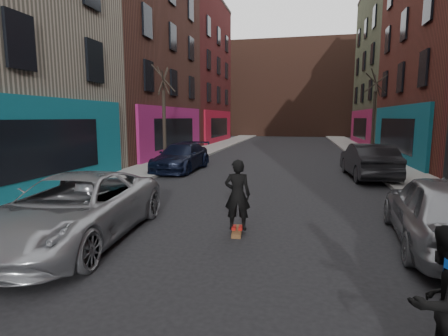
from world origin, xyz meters
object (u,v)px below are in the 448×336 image
at_px(parked_left_far, 74,208).
at_px(skateboarder, 237,195).
at_px(tree_right_far, 374,106).
at_px(skateboard, 237,231).
at_px(tree_left_far, 164,107).
at_px(parked_right_end, 368,161).
at_px(parked_left_end, 181,157).
at_px(parked_right_far, 444,211).
at_px(pedestrian, 443,302).

height_order(parked_left_far, skateboarder, skateboarder).
bearing_deg(tree_right_far, skateboard, -109.80).
height_order(tree_left_far, skateboarder, tree_left_far).
relative_size(tree_left_far, parked_right_end, 1.34).
distance_m(parked_left_end, skateboarder, 10.41).
xyz_separation_m(parked_left_far, parked_right_far, (7.93, 1.29, 0.06)).
height_order(tree_right_far, skateboard, tree_right_far).
bearing_deg(parked_left_end, parked_right_end, -1.01).
height_order(tree_right_far, parked_left_far, tree_right_far).
bearing_deg(parked_right_end, parked_left_end, -6.14).
xyz_separation_m(skateboard, skateboarder, (-0.00, 0.00, 0.90)).
distance_m(parked_left_far, skateboarder, 3.72).
distance_m(tree_left_far, parked_right_far, 15.57).
bearing_deg(parked_right_far, tree_left_far, -40.12).
bearing_deg(parked_left_far, skateboarder, 15.15).
relative_size(parked_left_far, skateboarder, 3.17).
height_order(parked_right_far, skateboard, parked_right_far).
xyz_separation_m(parked_right_end, pedestrian, (-1.55, -13.08, 0.05)).
distance_m(tree_left_far, skateboard, 13.12).
bearing_deg(parked_right_far, tree_right_far, -90.01).
relative_size(parked_left_end, skateboarder, 2.90).
relative_size(tree_left_far, tree_right_far, 0.96).
relative_size(parked_left_end, parked_right_end, 1.01).
relative_size(tree_right_far, skateboard, 8.50).
xyz_separation_m(parked_left_far, pedestrian, (6.42, -2.90, 0.10)).
xyz_separation_m(tree_left_far, pedestrian, (9.20, -15.19, -2.53)).
relative_size(tree_left_far, skateboard, 8.12).
distance_m(tree_right_far, parked_left_far, 20.86).
relative_size(parked_left_end, skateboard, 6.16).
relative_size(parked_left_far, parked_right_far, 1.14).
bearing_deg(skateboarder, parked_right_end, -122.15).
bearing_deg(skateboarder, tree_right_far, -115.25).
xyz_separation_m(tree_left_far, parked_left_far, (2.78, -12.29, -2.63)).
distance_m(tree_right_far, pedestrian, 21.60).
height_order(tree_left_far, tree_right_far, tree_right_far).
bearing_deg(skateboard, pedestrian, -60.29).
height_order(tree_left_far, skateboard, tree_left_far).
height_order(parked_left_end, parked_right_far, parked_right_far).
bearing_deg(tree_left_far, parked_left_end, -47.09).
distance_m(tree_right_far, skateboarder, 18.28).
bearing_deg(pedestrian, tree_left_far, -86.53).
bearing_deg(parked_right_end, parked_right_far, 85.98).
relative_size(tree_left_far, parked_left_far, 1.21).
height_order(parked_left_far, parked_right_end, parked_right_end).
relative_size(skateboard, pedestrian, 0.47).
height_order(parked_left_end, pedestrian, pedestrian).
bearing_deg(parked_left_end, pedestrian, -59.13).
bearing_deg(parked_right_end, tree_left_far, -14.81).
bearing_deg(parked_left_end, skateboarder, -61.93).
bearing_deg(skateboarder, parked_left_end, -68.81).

